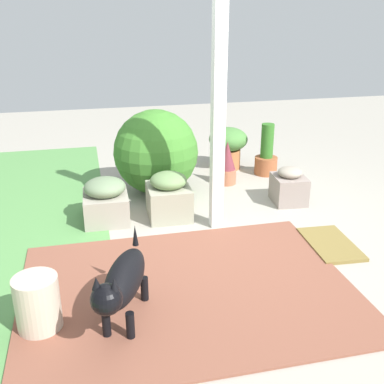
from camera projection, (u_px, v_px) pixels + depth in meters
ground_plane at (223, 236)px, 4.23m from camera, size 12.00×12.00×0.00m
brick_path at (188, 289)px, 3.42m from camera, size 1.80×2.40×0.02m
porch_pillar at (218, 103)px, 4.01m from camera, size 0.11×0.11×2.33m
stone_planter_nearest at (289, 186)px, 4.90m from camera, size 0.39×0.35×0.39m
stone_planter_mid at (169, 196)px, 4.55m from camera, size 0.46×0.42×0.46m
stone_planter_far at (106, 201)px, 4.47m from camera, size 0.49×0.43×0.43m
round_shrub at (156, 152)px, 5.08m from camera, size 0.92×0.92×0.92m
terracotta_pot_tall at (266, 157)px, 5.72m from camera, size 0.28×0.28×0.63m
terracotta_pot_broad at (228, 144)px, 5.90m from camera, size 0.49×0.49×0.53m
terracotta_pot_spiky at (227, 164)px, 5.40m from camera, size 0.22×0.22×0.51m
dog at (122, 282)px, 2.95m from camera, size 0.80×0.44×0.55m
ceramic_urn at (38, 304)px, 2.95m from camera, size 0.28×0.28×0.38m
doormat at (330, 244)px, 4.06m from camera, size 0.66×0.41×0.03m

